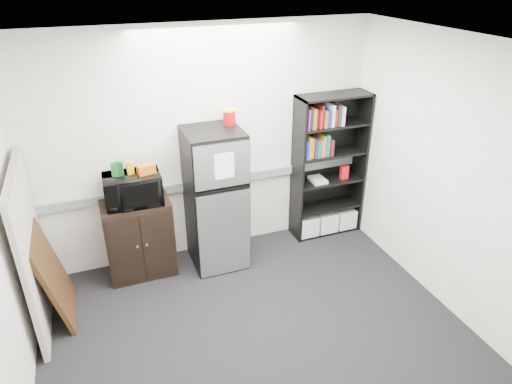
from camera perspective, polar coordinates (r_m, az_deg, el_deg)
floor at (r=4.59m, az=0.55°, el=-18.02°), size 4.00×4.00×0.00m
wall_back at (r=5.27m, az=-6.36°, el=5.73°), size 4.00×0.02×2.70m
wall_right at (r=4.78m, az=23.55°, el=1.26°), size 0.02×3.50×2.70m
ceiling at (r=3.29m, az=0.76°, el=17.40°), size 4.00×3.50×0.02m
electrical_raceway at (r=5.42m, az=-6.04°, el=1.19°), size 3.92×0.05×0.10m
wall_note at (r=5.12m, az=-10.26°, el=7.23°), size 0.14×0.00×0.10m
bookshelf at (r=5.82m, az=9.05°, el=3.01°), size 0.90×0.34×1.85m
cubicle_partition at (r=4.82m, az=-26.25°, el=-6.50°), size 0.06×1.30×1.62m
cabinet at (r=5.32m, az=-14.36°, el=-5.57°), size 0.73×0.49×0.92m
microwave at (r=5.01m, az=-15.14°, el=0.35°), size 0.60×0.41×0.33m
snack_box_a at (r=4.93m, az=-17.23°, el=2.71°), size 0.08×0.06×0.15m
snack_box_b at (r=4.93m, az=-16.65°, el=2.80°), size 0.08×0.06×0.15m
snack_box_c at (r=4.94m, az=-15.47°, el=2.94°), size 0.08×0.06×0.14m
snack_bag at (r=4.92m, az=-13.57°, el=2.80°), size 0.19×0.13×0.10m
refrigerator at (r=5.20m, az=-5.05°, el=-0.91°), size 0.62×0.65×1.65m
coffee_can at (r=5.02m, az=-3.37°, el=9.48°), size 0.14×0.14×0.19m
framed_poster at (r=4.97m, az=-23.98°, el=-9.45°), size 0.26×0.76×0.96m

